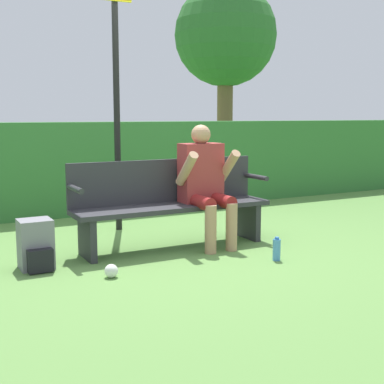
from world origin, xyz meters
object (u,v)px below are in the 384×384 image
person_seated (205,180)px  backpack (36,246)px  signpost (117,91)px  tree (226,37)px  park_bench (170,202)px  water_bottle (277,249)px

person_seated → backpack: (-1.67, -0.06, -0.46)m
signpost → tree: tree is taller
backpack → signpost: size_ratio=0.15×
signpost → park_bench: bearing=-79.8°
park_bench → backpack: (-1.34, -0.17, -0.24)m
backpack → signpost: (1.16, 1.15, 1.35)m
person_seated → tree: (2.97, 4.48, 2.11)m
park_bench → signpost: signpost is taller
park_bench → water_bottle: (0.61, -0.92, -0.34)m
water_bottle → backpack: bearing=159.0°
water_bottle → signpost: bearing=112.5°
park_bench → water_bottle: size_ratio=9.28×
signpost → backpack: bearing=-135.4°
person_seated → water_bottle: (0.28, -0.80, -0.55)m
water_bottle → tree: bearing=63.0°
person_seated → water_bottle: person_seated is taller
water_bottle → tree: (2.69, 5.29, 2.67)m
backpack → tree: size_ratio=0.11×
backpack → signpost: bearing=44.6°
park_bench → person_seated: (0.33, -0.11, 0.21)m
backpack → water_bottle: bearing=-21.0°
backpack → park_bench: bearing=7.2°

